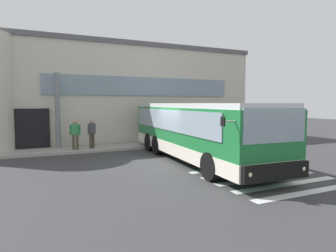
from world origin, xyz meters
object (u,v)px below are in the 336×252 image
passenger_near_column (75,132)px  passenger_by_doorway (92,132)px  entry_support_column (58,111)px  bus_main_foreground (195,132)px

passenger_near_column → passenger_by_doorway: 0.91m
entry_support_column → bus_main_foreground: entry_support_column is taller
entry_support_column → passenger_near_column: size_ratio=2.54×
entry_support_column → passenger_by_doorway: entry_support_column is taller
passenger_near_column → passenger_by_doorway: size_ratio=1.00×
entry_support_column → passenger_near_column: bearing=-51.6°
bus_main_foreground → passenger_near_column: bearing=136.6°
passenger_near_column → entry_support_column: bearing=128.4°
bus_main_foreground → passenger_by_doorway: bearing=130.3°
bus_main_foreground → passenger_near_column: bus_main_foreground is taller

